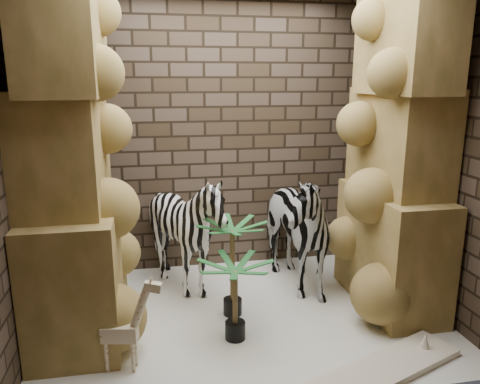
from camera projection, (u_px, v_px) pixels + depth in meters
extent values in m
plane|color=white|center=(243.00, 315.00, 4.27)|extent=(3.50, 3.50, 0.00)
plane|color=#322619|center=(221.00, 135.00, 5.10)|extent=(3.50, 0.00, 3.50)
plane|color=#322619|center=(285.00, 186.00, 2.72)|extent=(3.50, 0.00, 3.50)
plane|color=#322619|center=(22.00, 160.00, 3.59)|extent=(0.00, 3.00, 3.00)
plane|color=#322619|center=(432.00, 147.00, 4.23)|extent=(0.00, 3.00, 3.00)
imported|color=white|center=(287.00, 217.00, 4.71)|extent=(0.87, 1.35, 1.49)
imported|color=white|center=(187.00, 238.00, 4.62)|extent=(1.36, 1.51, 1.14)
cube|color=beige|center=(381.00, 371.00, 3.41)|extent=(1.44, 0.84, 0.05)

